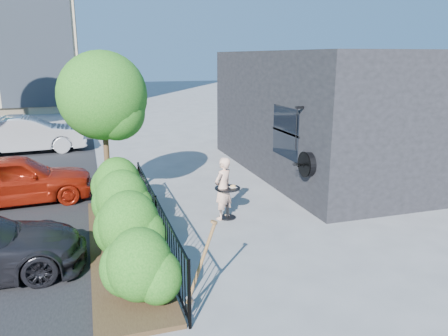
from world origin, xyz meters
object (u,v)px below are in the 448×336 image
object	(u,v)px
shovel	(199,272)
patio_tree	(106,101)
cafe_table	(227,197)
car_silver	(27,135)
woman	(223,188)
car_red	(15,179)

from	to	relation	value
shovel	patio_tree	bearing A→B (deg)	100.34
cafe_table	car_silver	size ratio (longest dim) A/B	0.18
woman	car_silver	bearing A→B (deg)	-94.63
cafe_table	car_silver	xyz separation A→B (m)	(-5.50, 9.53, 0.21)
shovel	car_silver	size ratio (longest dim) A/B	0.33
car_silver	woman	bearing A→B (deg)	-154.44
car_red	car_silver	world-z (taller)	car_silver
patio_tree	cafe_table	world-z (taller)	patio_tree
patio_tree	car_silver	xyz separation A→B (m)	(-2.87, 7.87, -2.01)
shovel	cafe_table	bearing A→B (deg)	65.88
cafe_table	car_silver	distance (m)	11.01
patio_tree	shovel	world-z (taller)	patio_tree
woman	shovel	size ratio (longest dim) A/B	1.01
patio_tree	woman	world-z (taller)	patio_tree
patio_tree	car_red	size ratio (longest dim) A/B	1.00
car_silver	cafe_table	bearing A→B (deg)	-153.97
shovel	woman	bearing A→B (deg)	67.33
shovel	car_silver	bearing A→B (deg)	106.23
shovel	car_red	distance (m)	7.28
cafe_table	car_silver	world-z (taller)	car_silver
patio_tree	cafe_table	size ratio (longest dim) A/B	4.76
cafe_table	shovel	bearing A→B (deg)	-114.12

